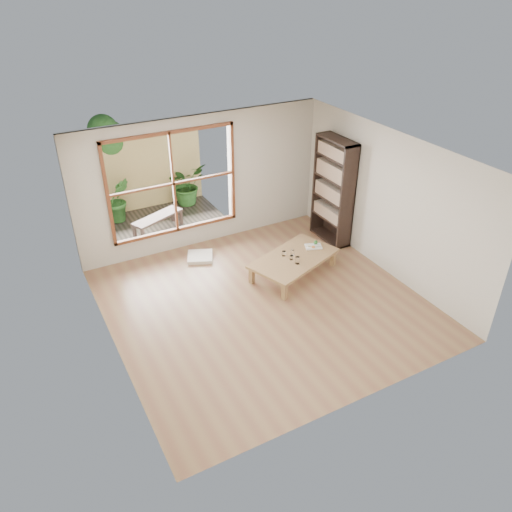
{
  "coord_description": "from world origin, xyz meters",
  "views": [
    {
      "loc": [
        -3.37,
        -5.97,
        5.05
      ],
      "look_at": [
        0.18,
        0.6,
        0.55
      ],
      "focal_mm": 35.0,
      "sensor_mm": 36.0,
      "label": 1
    }
  ],
  "objects_px": {
    "bookshelf": "(333,191)",
    "food_tray": "(314,246)",
    "low_table": "(294,259)",
    "garden_bench": "(158,219)"
  },
  "relations": [
    {
      "from": "bookshelf",
      "to": "food_tray",
      "type": "xyz_separation_m",
      "value": [
        -0.85,
        -0.65,
        -0.69
      ]
    },
    {
      "from": "low_table",
      "to": "food_tray",
      "type": "height_order",
      "value": "food_tray"
    },
    {
      "from": "low_table",
      "to": "bookshelf",
      "type": "distance_m",
      "value": 1.77
    },
    {
      "from": "low_table",
      "to": "food_tray",
      "type": "bearing_deg",
      "value": -4.02
    },
    {
      "from": "bookshelf",
      "to": "garden_bench",
      "type": "xyz_separation_m",
      "value": [
        -3.05,
        1.92,
        -0.74
      ]
    },
    {
      "from": "bookshelf",
      "to": "food_tray",
      "type": "distance_m",
      "value": 1.27
    },
    {
      "from": "bookshelf",
      "to": "garden_bench",
      "type": "height_order",
      "value": "bookshelf"
    },
    {
      "from": "food_tray",
      "to": "bookshelf",
      "type": "bearing_deg",
      "value": 58.57
    },
    {
      "from": "low_table",
      "to": "bookshelf",
      "type": "bearing_deg",
      "value": 10.1
    },
    {
      "from": "garden_bench",
      "to": "food_tray",
      "type": "bearing_deg",
      "value": -72.94
    }
  ]
}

